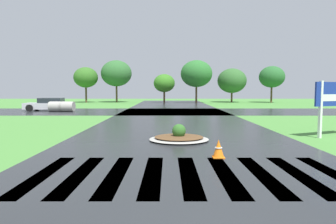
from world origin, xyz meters
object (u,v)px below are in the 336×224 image
Objects in this scene: car_dark_suv at (50,105)px; drainage_pipe_stack at (62,106)px; median_island at (179,137)px; traffic_cone at (219,149)px.

car_dark_suv reaches higher than drainage_pipe_stack.
traffic_cone is (1.10, -3.03, 0.13)m from median_island.
car_dark_suv reaches higher than median_island.
traffic_cone is at bearing -58.45° from drainage_pipe_stack.
drainage_pipe_stack is at bearing 121.55° from traffic_cone.
drainage_pipe_stack is 21.89m from traffic_cone.
median_island is at bearing 120.87° from car_dark_suv.
traffic_cone is at bearing -69.95° from median_island.
car_dark_suv is at bearing 123.35° from traffic_cone.
drainage_pipe_stack reaches higher than traffic_cone.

